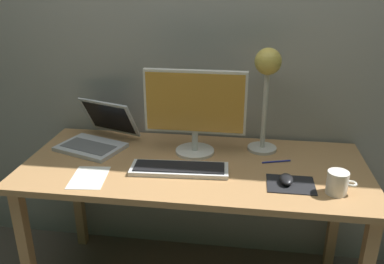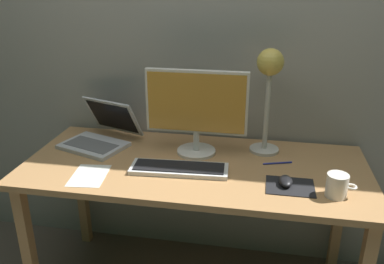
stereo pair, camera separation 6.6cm
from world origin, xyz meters
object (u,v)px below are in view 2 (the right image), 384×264
(laptop, at_px, (103,131))
(coffee_mug, at_px, (337,186))
(monitor, at_px, (196,108))
(desk_lamp, at_px, (269,78))
(pen, at_px, (277,163))
(keyboard_main, at_px, (179,169))
(mouse, at_px, (286,181))

(laptop, distance_m, coffee_mug, 1.18)
(monitor, height_order, laptop, monitor)
(laptop, distance_m, desk_lamp, 0.89)
(pen, bearing_deg, desk_lamp, 115.08)
(pen, bearing_deg, laptop, 173.73)
(monitor, distance_m, pen, 0.46)
(desk_lamp, xyz_separation_m, coffee_mug, (0.29, -0.39, -0.33))
(laptop, bearing_deg, keyboard_main, -28.62)
(keyboard_main, relative_size, laptop, 1.07)
(monitor, relative_size, coffee_mug, 4.06)
(laptop, bearing_deg, pen, -6.27)
(coffee_mug, xyz_separation_m, pen, (-0.23, 0.25, -0.04))
(monitor, distance_m, mouse, 0.54)
(keyboard_main, relative_size, coffee_mug, 3.72)
(monitor, bearing_deg, coffee_mug, -26.51)
(mouse, xyz_separation_m, coffee_mug, (0.20, -0.05, 0.03))
(desk_lamp, height_order, mouse, desk_lamp)
(mouse, relative_size, pen, 0.69)
(pen, bearing_deg, mouse, -81.39)
(pen, bearing_deg, monitor, 171.99)
(laptop, relative_size, mouse, 4.35)
(laptop, height_order, coffee_mug, laptop)
(keyboard_main, xyz_separation_m, coffee_mug, (0.66, -0.10, 0.04))
(desk_lamp, bearing_deg, pen, -64.92)
(monitor, relative_size, mouse, 5.09)
(pen, bearing_deg, coffee_mug, -48.41)
(desk_lamp, relative_size, pen, 3.66)
(monitor, distance_m, desk_lamp, 0.37)
(laptop, bearing_deg, mouse, -17.82)
(keyboard_main, relative_size, desk_lamp, 0.87)
(desk_lamp, relative_size, mouse, 5.34)
(monitor, relative_size, pen, 3.49)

